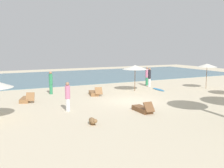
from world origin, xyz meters
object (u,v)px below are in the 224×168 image
at_px(lounger_1, 143,109).
at_px(surfboard, 159,89).
at_px(person_3, 147,76).
at_px(lounger_0, 26,99).
at_px(umbrella_2, 135,67).
at_px(person_0, 149,77).
at_px(umbrella_3, 207,65).
at_px(person_4, 68,96).
at_px(dog, 93,121).
at_px(person_1, 51,82).
at_px(lounger_2, 94,93).

xyz_separation_m(lounger_1, surfboard, (5.75, 6.11, -0.13)).
relative_size(lounger_1, person_3, 0.90).
height_order(lounger_0, lounger_1, lounger_0).
distance_m(umbrella_2, person_0, 3.12).
bearing_deg(umbrella_3, lounger_0, 174.97).
height_order(person_4, dog, person_4).
distance_m(umbrella_3, person_1, 14.33).
relative_size(lounger_2, dog, 2.28).
relative_size(person_3, person_4, 1.05).
xyz_separation_m(umbrella_3, person_3, (-3.87, 4.19, -1.22)).
relative_size(person_3, dog, 2.43).
distance_m(person_3, person_4, 12.34).
relative_size(person_3, surfboard, 0.93).
bearing_deg(person_3, lounger_2, -159.58).
height_order(lounger_1, dog, lounger_1).
bearing_deg(umbrella_3, umbrella_2, 164.86).
height_order(umbrella_3, surfboard, umbrella_3).
distance_m(person_0, person_4, 11.54).
relative_size(lounger_1, dog, 2.17).
height_order(lounger_2, person_4, person_4).
height_order(umbrella_2, person_1, umbrella_2).
bearing_deg(person_0, person_4, -150.02).
distance_m(lounger_0, lounger_1, 8.52).
relative_size(umbrella_2, person_0, 1.23).
distance_m(lounger_1, person_3, 11.02).
height_order(lounger_0, surfboard, lounger_0).
relative_size(umbrella_2, person_4, 1.29).
xyz_separation_m(umbrella_3, lounger_0, (-16.12, 1.42, -2.01)).
bearing_deg(surfboard, person_0, 81.42).
distance_m(person_1, surfboard, 9.63).
xyz_separation_m(lounger_0, person_3, (12.25, 2.77, 0.80)).
height_order(person_0, person_4, person_0).
xyz_separation_m(person_0, person_1, (-9.60, 0.36, 0.01)).
distance_m(lounger_1, person_4, 4.61).
bearing_deg(person_4, lounger_1, -29.32).
relative_size(umbrella_2, lounger_1, 1.37).
bearing_deg(person_1, surfboard, -13.53).
relative_size(lounger_0, lounger_1, 1.04).
distance_m(person_0, person_1, 9.60).
xyz_separation_m(lounger_0, person_0, (11.90, 1.82, 0.80)).
distance_m(umbrella_3, person_4, 14.50).
xyz_separation_m(person_4, dog, (0.30, -3.23, -0.73)).
distance_m(person_3, surfboard, 3.05).
relative_size(lounger_0, surfboard, 0.86).
bearing_deg(umbrella_2, person_4, -149.70).
bearing_deg(lounger_0, lounger_2, 2.07).
bearing_deg(person_0, lounger_0, -171.32).
height_order(person_1, dog, person_1).
bearing_deg(umbrella_3, person_4, -169.92).
height_order(lounger_2, surfboard, lounger_2).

